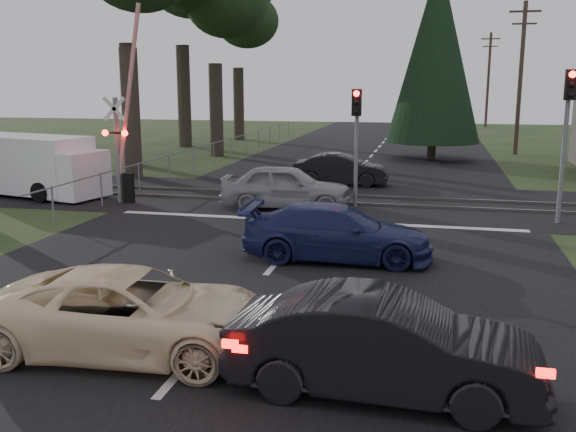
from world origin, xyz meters
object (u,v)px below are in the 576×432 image
(dark_hatchback, at_px, (384,346))
(white_van, at_px, (35,166))
(traffic_signal_center, at_px, (356,128))
(utility_pole_far, at_px, (488,78))
(utility_pole_mid, at_px, (521,75))
(silver_car, at_px, (286,187))
(blue_sedan, at_px, (337,233))
(dark_car_far, at_px, (341,169))
(cream_coupe, at_px, (132,313))
(crossing_signal, at_px, (123,147))
(traffic_signal_right, at_px, (569,117))

(dark_hatchback, relative_size, white_van, 0.70)
(traffic_signal_center, height_order, utility_pole_far, utility_pole_far)
(utility_pole_mid, distance_m, silver_car, 22.60)
(utility_pole_far, relative_size, blue_sedan, 1.92)
(blue_sedan, relative_size, dark_car_far, 1.17)
(cream_coupe, bearing_deg, white_van, 35.02)
(silver_car, distance_m, white_van, 10.03)
(crossing_signal, xyz_separation_m, utility_pole_mid, (15.77, 20.21, 2.67))
(traffic_signal_center, height_order, dark_hatchback, traffic_signal_center)
(traffic_signal_center, bearing_deg, dark_car_far, 103.30)
(cream_coupe, bearing_deg, crossing_signal, 23.32)
(dark_car_far, bearing_deg, traffic_signal_center, -166.90)
(traffic_signal_center, bearing_deg, utility_pole_far, 80.40)
(cream_coupe, height_order, blue_sedan, blue_sedan)
(crossing_signal, bearing_deg, utility_pole_mid, 52.03)
(traffic_signal_center, height_order, utility_pole_mid, utility_pole_mid)
(traffic_signal_center, bearing_deg, white_van, -178.70)
(cream_coupe, xyz_separation_m, dark_car_far, (0.83, 18.10, -0.01))
(traffic_signal_center, distance_m, blue_sedan, 7.09)
(traffic_signal_right, height_order, utility_pole_mid, utility_pole_mid)
(cream_coupe, height_order, white_van, white_van)
(utility_pole_mid, bearing_deg, dark_car_far, -121.41)
(white_van, bearing_deg, silver_car, 10.69)
(dark_hatchback, relative_size, blue_sedan, 0.93)
(silver_car, distance_m, blue_sedan, 6.67)
(utility_pole_far, height_order, dark_hatchback, utility_pole_far)
(cream_coupe, xyz_separation_m, silver_car, (-0.28, 12.37, 0.10))
(utility_pole_far, height_order, dark_car_far, utility_pole_far)
(utility_pole_mid, bearing_deg, traffic_signal_right, -92.66)
(crossing_signal, height_order, utility_pole_mid, utility_pole_mid)
(utility_pole_mid, xyz_separation_m, dark_hatchback, (-5.44, -32.90, -4.01))
(blue_sedan, bearing_deg, crossing_signal, 53.79)
(crossing_signal, distance_m, white_van, 4.19)
(crossing_signal, xyz_separation_m, traffic_signal_center, (8.27, 0.89, 0.75))
(traffic_signal_right, bearing_deg, white_van, 177.20)
(crossing_signal, bearing_deg, traffic_signal_center, 6.15)
(crossing_signal, relative_size, dark_car_far, 1.74)
(utility_pole_far, xyz_separation_m, silver_car, (-9.81, -44.98, -3.96))
(crossing_signal, xyz_separation_m, dark_hatchback, (10.34, -12.69, -1.34))
(blue_sedan, bearing_deg, cream_coupe, 156.79)
(utility_pole_far, distance_m, white_van, 48.94)
(traffic_signal_center, xyz_separation_m, silver_car, (-2.31, -0.65, -2.04))
(traffic_signal_right, bearing_deg, traffic_signal_center, 169.59)
(dark_hatchback, height_order, dark_car_far, dark_hatchback)
(utility_pole_far, xyz_separation_m, white_van, (-19.83, -44.60, -3.56))
(crossing_signal, height_order, blue_sedan, crossing_signal)
(dark_car_far, bearing_deg, crossing_signal, 129.93)
(silver_car, relative_size, white_van, 0.73)
(traffic_signal_right, distance_m, cream_coupe, 14.85)
(traffic_signal_center, distance_m, silver_car, 3.15)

